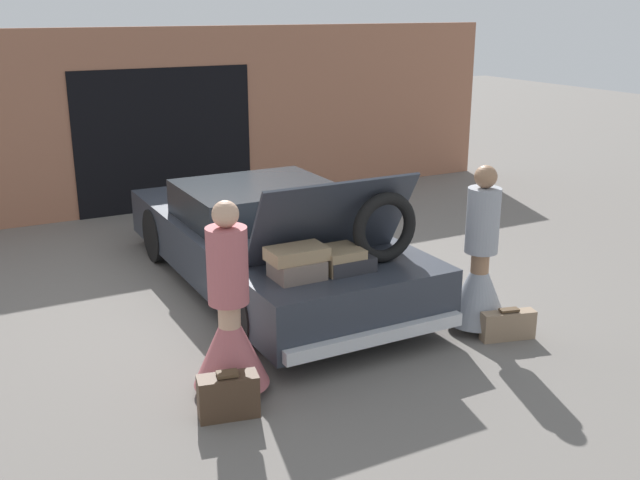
{
  "coord_description": "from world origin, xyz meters",
  "views": [
    {
      "loc": [
        -3.32,
        -7.48,
        3.1
      ],
      "look_at": [
        0.0,
        -1.27,
        0.89
      ],
      "focal_mm": 42.0,
      "sensor_mm": 36.0,
      "label": 1
    }
  ],
  "objects_px": {
    "person_right": "(479,273)",
    "suitcase_beside_right_person": "(508,325)",
    "suitcase_beside_left_person": "(228,396)",
    "car": "(269,240)",
    "person_left": "(230,327)"
  },
  "relations": [
    {
      "from": "car",
      "to": "suitcase_beside_left_person",
      "type": "distance_m",
      "value": 2.95
    },
    {
      "from": "person_right",
      "to": "person_left",
      "type": "bearing_deg",
      "value": 93.04
    },
    {
      "from": "person_right",
      "to": "suitcase_beside_left_person",
      "type": "relative_size",
      "value": 3.3
    },
    {
      "from": "suitcase_beside_left_person",
      "to": "suitcase_beside_right_person",
      "type": "bearing_deg",
      "value": 1.37
    },
    {
      "from": "person_left",
      "to": "suitcase_beside_left_person",
      "type": "bearing_deg",
      "value": -12.66
    },
    {
      "from": "person_right",
      "to": "suitcase_beside_right_person",
      "type": "distance_m",
      "value": 0.58
    },
    {
      "from": "car",
      "to": "suitcase_beside_right_person",
      "type": "bearing_deg",
      "value": -59.78
    },
    {
      "from": "suitcase_beside_left_person",
      "to": "person_right",
      "type": "bearing_deg",
      "value": 8.36
    },
    {
      "from": "car",
      "to": "suitcase_beside_left_person",
      "type": "xyz_separation_m",
      "value": [
        -1.49,
        -2.51,
        -0.36
      ]
    },
    {
      "from": "person_right",
      "to": "suitcase_beside_left_person",
      "type": "bearing_deg",
      "value": 100.36
    },
    {
      "from": "suitcase_beside_right_person",
      "to": "person_right",
      "type": "bearing_deg",
      "value": 106.94
    },
    {
      "from": "car",
      "to": "person_left",
      "type": "height_order",
      "value": "person_left"
    },
    {
      "from": "person_left",
      "to": "suitcase_beside_right_person",
      "type": "distance_m",
      "value": 2.79
    },
    {
      "from": "person_right",
      "to": "suitcase_beside_left_person",
      "type": "xyz_separation_m",
      "value": [
        -2.81,
        -0.41,
        -0.42
      ]
    },
    {
      "from": "car",
      "to": "person_right",
      "type": "xyz_separation_m",
      "value": [
        1.32,
        -2.1,
        0.05
      ]
    }
  ]
}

